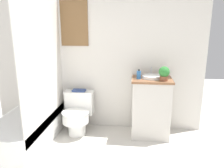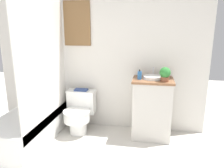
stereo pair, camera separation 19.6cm
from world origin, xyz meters
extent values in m
cube|color=silver|center=(0.00, 2.41, 1.25)|extent=(3.26, 0.05, 2.50)
cube|color=brown|center=(-0.30, 2.37, 1.61)|extent=(0.41, 0.02, 0.65)
cube|color=silver|center=(-0.30, 2.37, 1.61)|extent=(0.38, 0.01, 0.62)
cube|color=white|center=(-0.82, 1.70, 0.20)|extent=(0.61, 1.36, 0.41)
cube|color=silver|center=(-0.52, 1.70, 1.12)|extent=(0.01, 1.25, 1.67)
cylinder|color=white|center=(-0.23, 2.05, 0.11)|extent=(0.26, 0.26, 0.21)
cylinder|color=white|center=(-0.23, 2.00, 0.28)|extent=(0.38, 0.38, 0.14)
cylinder|color=white|center=(-0.23, 2.00, 0.36)|extent=(0.39, 0.39, 0.02)
cube|color=white|center=(-0.23, 2.24, 0.43)|extent=(0.42, 0.18, 0.34)
cube|color=white|center=(-0.23, 2.24, 0.60)|extent=(0.44, 0.19, 0.02)
cube|color=beige|center=(0.85, 2.14, 0.42)|extent=(0.53, 0.42, 0.83)
cube|color=brown|center=(0.85, 2.14, 0.85)|extent=(0.56, 0.45, 0.03)
cylinder|color=white|center=(0.85, 2.16, 0.88)|extent=(0.28, 0.28, 0.04)
cylinder|color=silver|center=(0.85, 2.33, 0.93)|extent=(0.02, 0.02, 0.13)
cylinder|color=#2D6BB2|center=(0.66, 2.10, 0.92)|extent=(0.06, 0.06, 0.11)
cylinder|color=black|center=(0.66, 2.10, 0.99)|extent=(0.02, 0.02, 0.02)
cylinder|color=brown|center=(0.99, 2.04, 0.89)|extent=(0.11, 0.11, 0.06)
sphere|color=#2D7A33|center=(0.99, 2.04, 0.98)|extent=(0.14, 0.14, 0.14)
cube|color=#33477F|center=(-0.23, 2.24, 0.63)|extent=(0.20, 0.12, 0.02)
camera|label=1|loc=(0.61, -0.86, 1.55)|focal=35.00mm
camera|label=2|loc=(0.81, -0.83, 1.55)|focal=35.00mm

